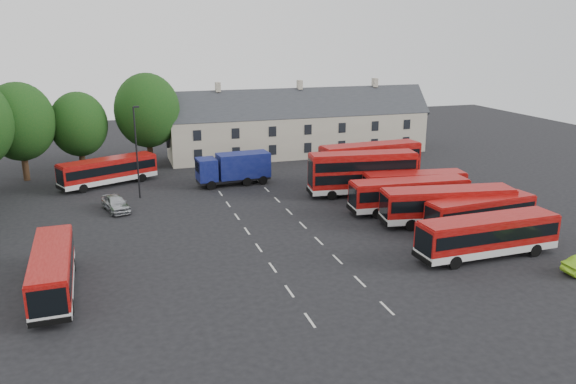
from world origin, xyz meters
name	(u,v)px	position (x,y,z in m)	size (l,w,h in m)	color
ground	(253,239)	(0.00, 0.00, 0.00)	(140.00, 140.00, 0.00)	black
lane_markings	(275,228)	(2.50, 2.00, 0.01)	(5.15, 33.80, 0.01)	beige
treeline	(2,132)	(-20.74, 19.36, 6.68)	(29.92, 32.59, 12.01)	black
terrace_houses	(299,126)	(14.00, 30.00, 3.86)	(35.70, 7.13, 10.06)	beige
bus_row_a	(488,233)	(15.79, -8.86, 1.88)	(11.11, 2.90, 3.12)	silver
bus_row_b	(481,211)	(18.97, -3.56, 1.69)	(10.12, 3.17, 2.82)	silver
bus_row_c	(448,203)	(17.06, -1.50, 1.96)	(11.78, 4.36, 3.25)	silver
bus_row_d	(409,193)	(15.60, 2.58, 1.88)	(11.24, 3.41, 3.13)	silver
bus_row_e	(415,184)	(18.01, 5.82, 1.72)	(10.34, 3.55, 2.86)	silver
bus_dd_south	(362,171)	(13.83, 9.09, 2.55)	(11.15, 3.79, 4.48)	silver
bus_dd_north	(370,162)	(16.25, 12.43, 2.63)	(11.39, 3.31, 4.61)	silver
bus_west	(52,268)	(-14.54, -5.72, 1.75)	(2.75, 10.39, 2.92)	silver
bus_north	(108,169)	(-11.05, 20.89, 1.79)	(10.58, 6.56, 2.98)	silver
box_truck	(234,167)	(2.18, 17.05, 1.95)	(8.10, 3.06, 3.47)	black
silver_car	(116,203)	(-10.49, 11.07, 0.77)	(1.81, 4.51, 1.54)	#B2B5BA
lamppost	(137,150)	(-8.09, 14.81, 4.96)	(0.65, 0.30, 9.30)	black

